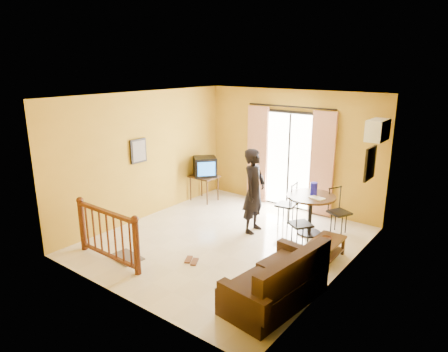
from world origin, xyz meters
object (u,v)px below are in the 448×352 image
Objects in this scene: television at (205,167)px; sofa at (278,284)px; standing_person at (254,191)px; coffee_table at (326,247)px; dining_table at (311,203)px.

television is 4.71m from sofa.
television is at bearing 60.25° from standing_person.
television is 0.39× the size of sofa.
television is at bearing 163.21° from coffee_table.
standing_person is (-1.71, 1.97, 0.56)m from sofa.
standing_person is (-0.98, -0.59, 0.22)m from dining_table.
coffee_table is at bearing 96.69° from sofa.
television is 3.01m from dining_table.
sofa reaches higher than coffee_table.
sofa reaches higher than dining_table.
coffee_table is at bearing -49.72° from dining_table.
standing_person reaches higher than coffee_table.
standing_person is at bearing -71.82° from television.
sofa is (0.73, -2.56, -0.34)m from dining_table.
standing_person is (2.01, -0.85, -0.02)m from television.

